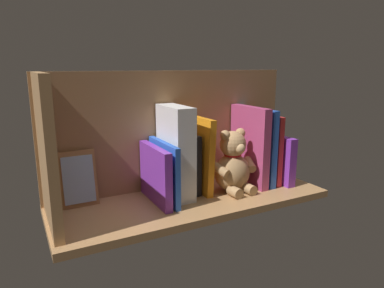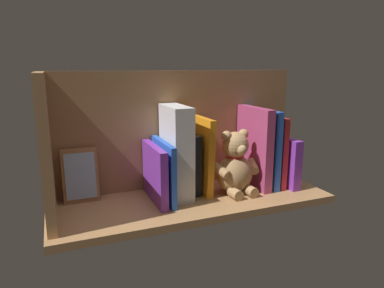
# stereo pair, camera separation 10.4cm
# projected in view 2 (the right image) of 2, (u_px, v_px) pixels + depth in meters

# --- Properties ---
(ground_plane) EXTENTS (0.85, 0.31, 0.02)m
(ground_plane) POSITION_uv_depth(u_px,v_px,m) (192.00, 201.00, 1.08)
(ground_plane) COLOR #A87A4C
(shelf_back_panel) EXTENTS (0.85, 0.02, 0.39)m
(shelf_back_panel) POSITION_uv_depth(u_px,v_px,m) (177.00, 129.00, 1.16)
(shelf_back_panel) COLOR #996D44
(shelf_back_panel) RESTS_ON ground_plane
(shelf_side_divider) EXTENTS (0.02, 0.25, 0.39)m
(shelf_side_divider) POSITION_uv_depth(u_px,v_px,m) (46.00, 149.00, 0.89)
(shelf_side_divider) COLOR #A87A4C
(shelf_side_divider) RESTS_ON ground_plane
(book_0) EXTENTS (0.03, 0.20, 0.17)m
(book_0) POSITION_uv_depth(u_px,v_px,m) (280.00, 159.00, 1.20)
(book_0) COLOR purple
(book_0) RESTS_ON ground_plane
(book_1) EXTENTS (0.02, 0.18, 0.24)m
(book_1) POSITION_uv_depth(u_px,v_px,m) (270.00, 150.00, 1.19)
(book_1) COLOR red
(book_1) RESTS_ON ground_plane
(book_2) EXTENTS (0.02, 0.18, 0.26)m
(book_2) POSITION_uv_depth(u_px,v_px,m) (263.00, 147.00, 1.18)
(book_2) COLOR blue
(book_2) RESTS_ON ground_plane
(book_3) EXTENTS (0.03, 0.19, 0.27)m
(book_3) POSITION_uv_depth(u_px,v_px,m) (254.00, 147.00, 1.16)
(book_3) COLOR #B23F72
(book_3) RESTS_ON ground_plane
(teddy_bear) EXTENTS (0.17, 0.13, 0.21)m
(teddy_bear) POSITION_uv_depth(u_px,v_px,m) (235.00, 166.00, 1.11)
(teddy_bear) COLOR tan
(teddy_bear) RESTS_ON ground_plane
(book_4) EXTENTS (0.03, 0.16, 0.24)m
(book_4) POSITION_uv_depth(u_px,v_px,m) (202.00, 155.00, 1.11)
(book_4) COLOR orange
(book_4) RESTS_ON ground_plane
(book_5) EXTENTS (0.03, 0.13, 0.19)m
(book_5) POSITION_uv_depth(u_px,v_px,m) (190.00, 163.00, 1.12)
(book_5) COLOR black
(book_5) RESTS_ON ground_plane
(dictionary_thick_white) EXTENTS (0.06, 0.16, 0.28)m
(dictionary_thick_white) POSITION_uv_depth(u_px,v_px,m) (176.00, 152.00, 1.07)
(dictionary_thick_white) COLOR white
(dictionary_thick_white) RESTS_ON ground_plane
(book_6) EXTENTS (0.02, 0.20, 0.18)m
(book_6) POSITION_uv_depth(u_px,v_px,m) (164.00, 171.00, 1.05)
(book_6) COLOR blue
(book_6) RESTS_ON ground_plane
(book_7) EXTENTS (0.02, 0.20, 0.17)m
(book_7) POSITION_uv_depth(u_px,v_px,m) (155.00, 173.00, 1.04)
(book_7) COLOR purple
(book_7) RESTS_ON ground_plane
(picture_frame_leaning) EXTENTS (0.10, 0.04, 0.16)m
(picture_frame_leaning) POSITION_uv_depth(u_px,v_px,m) (80.00, 175.00, 1.04)
(picture_frame_leaning) COLOR #9E6B3D
(picture_frame_leaning) RESTS_ON ground_plane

